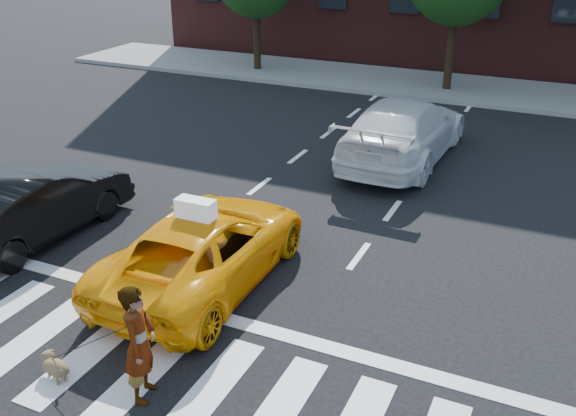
{
  "coord_description": "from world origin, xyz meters",
  "views": [
    {
      "loc": [
        4.77,
        -5.61,
        5.81
      ],
      "look_at": [
        0.51,
        3.63,
        1.1
      ],
      "focal_mm": 40.0,
      "sensor_mm": 36.0,
      "label": 1
    }
  ],
  "objects_px": {
    "taxi": "(205,247)",
    "woman": "(140,344)",
    "dog": "(54,365)",
    "white_suv": "(403,130)",
    "black_sedan": "(35,205)"
  },
  "relations": [
    {
      "from": "taxi",
      "to": "woman",
      "type": "relative_size",
      "value": 2.78
    },
    {
      "from": "dog",
      "to": "white_suv",
      "type": "bearing_deg",
      "value": 101.42
    },
    {
      "from": "woman",
      "to": "black_sedan",
      "type": "bearing_deg",
      "value": 40.03
    },
    {
      "from": "white_suv",
      "to": "woman",
      "type": "relative_size",
      "value": 3.27
    },
    {
      "from": "black_sedan",
      "to": "woman",
      "type": "relative_size",
      "value": 2.48
    },
    {
      "from": "dog",
      "to": "taxi",
      "type": "bearing_deg",
      "value": 102.33
    },
    {
      "from": "black_sedan",
      "to": "taxi",
      "type": "bearing_deg",
      "value": -178.95
    },
    {
      "from": "black_sedan",
      "to": "white_suv",
      "type": "bearing_deg",
      "value": -124.43
    },
    {
      "from": "white_suv",
      "to": "woman",
      "type": "xyz_separation_m",
      "value": [
        -0.63,
        -10.12,
        0.04
      ]
    },
    {
      "from": "taxi",
      "to": "woman",
      "type": "xyz_separation_m",
      "value": [
        0.8,
        -2.86,
        0.19
      ]
    },
    {
      "from": "black_sedan",
      "to": "woman",
      "type": "distance_m",
      "value": 5.48
    },
    {
      "from": "white_suv",
      "to": "dog",
      "type": "xyz_separation_m",
      "value": [
        -1.97,
        -10.34,
        -0.59
      ]
    },
    {
      "from": "black_sedan",
      "to": "dog",
      "type": "bearing_deg",
      "value": 138.33
    },
    {
      "from": "taxi",
      "to": "white_suv",
      "type": "xyz_separation_m",
      "value": [
        1.43,
        7.26,
        0.15
      ]
    },
    {
      "from": "black_sedan",
      "to": "dog",
      "type": "relative_size",
      "value": 7.07
    }
  ]
}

